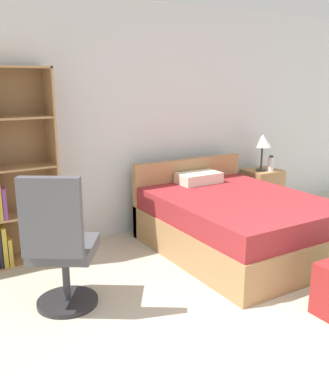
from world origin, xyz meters
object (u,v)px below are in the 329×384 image
(office_chair, at_px, (60,248))
(table_lamp, at_px, (263,142))
(bed, at_px, (234,222))
(bookshelf, at_px, (1,175))
(nightstand, at_px, (261,192))
(water_bottle, at_px, (271,164))

(office_chair, distance_m, table_lamp, 3.22)
(bed, xyz_separation_m, table_lamp, (1.07, 0.74, 0.68))
(bookshelf, bearing_deg, office_chair, -81.32)
(nightstand, distance_m, water_bottle, 0.42)
(bed, relative_size, nightstand, 3.09)
(bookshelf, relative_size, bed, 0.99)
(bed, distance_m, office_chair, 1.98)
(office_chair, bearing_deg, table_lamp, 18.82)
(bookshelf, xyz_separation_m, table_lamp, (3.20, -0.13, 0.09))
(bookshelf, distance_m, office_chair, 1.23)
(office_chair, distance_m, water_bottle, 3.26)
(office_chair, bearing_deg, water_bottle, 16.97)
(nightstand, distance_m, table_lamp, 0.68)
(bed, xyz_separation_m, water_bottle, (1.16, 0.66, 0.40))
(nightstand, bearing_deg, table_lamp, -158.70)
(nightstand, relative_size, water_bottle, 3.07)
(table_lamp, bearing_deg, bed, -145.25)
(bed, xyz_separation_m, office_chair, (-1.95, -0.29, 0.22))
(table_lamp, height_order, water_bottle, table_lamp)
(bed, relative_size, table_lamp, 4.04)
(bookshelf, relative_size, nightstand, 3.06)
(table_lamp, relative_size, water_bottle, 2.34)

